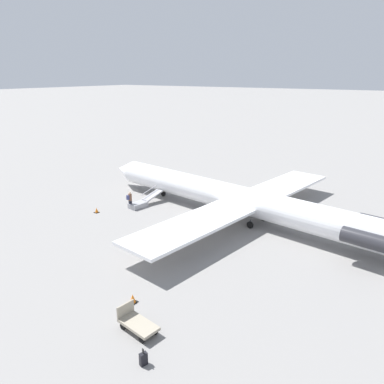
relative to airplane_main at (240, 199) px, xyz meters
name	(u,v)px	position (x,y,z in m)	size (l,w,h in m)	color
ground_plane	(231,217)	(0.96, -0.13, -1.94)	(600.00, 600.00, 0.00)	gray
airplane_main	(240,199)	(0.00, 0.00, 0.00)	(34.25, 26.54, 6.50)	white
boarding_stairs	(141,203)	(9.88, 2.45, -1.57)	(1.54, 4.12, 1.64)	#99999E
passenger	(130,199)	(10.38, 3.52, -0.93)	(0.37, 0.56, 1.74)	#23232D
luggage_cart	(137,323)	(-2.74, 17.09, -1.48)	(2.34, 1.40, 1.22)	#9E937F
suitcase	(143,359)	(-4.61, 18.73, -1.61)	(0.32, 0.41, 0.88)	black
traffic_cone_near_stairs	(97,210)	(12.30, 6.19, -1.72)	(0.44, 0.44, 0.48)	black
traffic_cone_near_cart	(133,299)	(-0.82, 15.34, -1.69)	(0.49, 0.49, 0.54)	black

